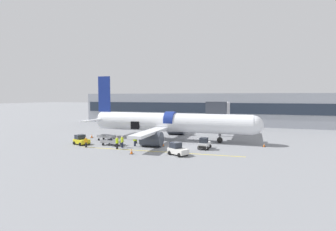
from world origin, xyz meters
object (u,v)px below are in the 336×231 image
(ground_crew_loader_b, at_px, (86,142))
(baggage_tug_mid, at_px, (177,150))
(baggage_tug_rear, at_px, (81,140))
(ground_crew_driver, at_px, (122,142))
(ground_crew_helper, at_px, (117,143))
(airplane, at_px, (168,123))
(baggage_cart_queued, at_px, (106,137))
(ground_crew_loader_a, at_px, (135,140))
(baggage_tug_lead, at_px, (204,144))
(baggage_cart_loading, at_px, (112,142))
(ground_crew_supervisor, at_px, (136,138))

(ground_crew_loader_b, bearing_deg, baggage_tug_mid, -2.44)
(baggage_tug_rear, bearing_deg, ground_crew_driver, -1.86)
(baggage_tug_rear, xyz_separation_m, ground_crew_helper, (7.40, -1.41, 0.29))
(baggage_tug_mid, bearing_deg, airplane, 114.26)
(ground_crew_loader_b, bearing_deg, ground_crew_driver, 16.11)
(baggage_cart_queued, bearing_deg, baggage_tug_rear, -109.67)
(baggage_tug_mid, xyz_separation_m, ground_crew_loader_a, (-8.17, 3.94, 0.21))
(airplane, relative_size, baggage_tug_lead, 11.64)
(baggage_cart_loading, bearing_deg, baggage_tug_lead, 6.64)
(baggage_cart_loading, xyz_separation_m, ground_crew_supervisor, (2.98, 2.65, 0.44))
(ground_crew_loader_a, xyz_separation_m, ground_crew_supervisor, (-0.83, 2.19, 0.01))
(airplane, xyz_separation_m, baggage_cart_loading, (-6.97, -7.62, -2.56))
(ground_crew_loader_b, height_order, ground_crew_helper, ground_crew_helper)
(baggage_tug_lead, distance_m, baggage_tug_rear, 19.98)
(baggage_tug_rear, xyz_separation_m, baggage_cart_loading, (5.15, 1.04, -0.19))
(baggage_tug_rear, relative_size, baggage_cart_queued, 0.73)
(ground_crew_loader_a, bearing_deg, ground_crew_loader_b, -153.81)
(ground_crew_loader_a, relative_size, ground_crew_driver, 0.97)
(ground_crew_supervisor, height_order, ground_crew_helper, ground_crew_helper)
(ground_crew_driver, distance_m, ground_crew_helper, 1.19)
(baggage_cart_queued, bearing_deg, ground_crew_supervisor, -9.85)
(baggage_tug_lead, distance_m, ground_crew_loader_a, 10.91)
(baggage_cart_loading, bearing_deg, airplane, 47.54)
(baggage_tug_mid, distance_m, ground_crew_supervisor, 10.89)
(baggage_tug_rear, height_order, ground_crew_driver, ground_crew_driver)
(ground_crew_loader_a, relative_size, ground_crew_helper, 0.94)
(ground_crew_loader_b, xyz_separation_m, ground_crew_supervisor, (5.90, 5.50, 0.08))
(ground_crew_helper, bearing_deg, baggage_tug_lead, 18.53)
(ground_crew_loader_a, distance_m, ground_crew_supervisor, 2.34)
(baggage_tug_lead, relative_size, baggage_tug_mid, 0.86)
(ground_crew_loader_b, distance_m, ground_crew_driver, 5.64)
(airplane, bearing_deg, ground_crew_helper, -115.11)
(baggage_tug_rear, distance_m, baggage_cart_loading, 5.26)
(baggage_cart_queued, height_order, ground_crew_loader_b, ground_crew_loader_b)
(baggage_tug_lead, xyz_separation_m, ground_crew_helper, (-12.39, -4.15, 0.24))
(ground_crew_supervisor, bearing_deg, airplane, 51.20)
(baggage_tug_lead, height_order, ground_crew_loader_b, baggage_tug_lead)
(ground_crew_loader_a, relative_size, ground_crew_supervisor, 0.99)
(ground_crew_loader_b, bearing_deg, ground_crew_loader_a, 26.19)
(ground_crew_driver, relative_size, ground_crew_supervisor, 1.02)
(ground_crew_loader_b, distance_m, ground_crew_helper, 5.19)
(ground_crew_supervisor, xyz_separation_m, ground_crew_helper, (-0.73, -5.10, 0.04))
(baggage_cart_queued, relative_size, ground_crew_driver, 2.30)
(airplane, height_order, ground_crew_loader_a, airplane)
(baggage_tug_mid, bearing_deg, ground_crew_supervisor, 145.70)
(baggage_tug_lead, bearing_deg, ground_crew_supervisor, 175.35)
(baggage_cart_queued, height_order, ground_crew_helper, ground_crew_helper)
(baggage_tug_lead, height_order, ground_crew_supervisor, same)
(baggage_tug_lead, relative_size, ground_crew_loader_b, 1.70)
(baggage_tug_mid, distance_m, baggage_cart_queued, 17.03)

